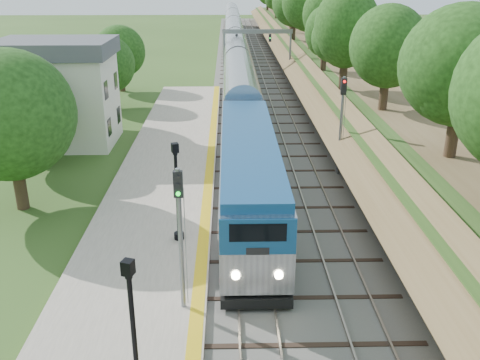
{
  "coord_description": "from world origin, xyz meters",
  "views": [
    {
      "loc": [
        -1.07,
        -10.72,
        12.78
      ],
      "look_at": [
        -0.5,
        14.6,
        2.8
      ],
      "focal_mm": 40.0,
      "sensor_mm": 36.0,
      "label": 1
    }
  ],
  "objects_px": {
    "lamppost_mid": "(134,341)",
    "signal_platform": "(180,225)",
    "lamppost_far": "(177,198)",
    "train": "(235,51)",
    "signal_farside": "(342,116)",
    "signal_gantry": "(257,41)",
    "station_building": "(59,92)"
  },
  "relations": [
    {
      "from": "lamppost_mid",
      "to": "signal_platform",
      "type": "bearing_deg",
      "value": 78.48
    },
    {
      "from": "lamppost_far",
      "to": "lamppost_mid",
      "type": "bearing_deg",
      "value": -91.86
    },
    {
      "from": "train",
      "to": "signal_platform",
      "type": "relative_size",
      "value": 20.44
    },
    {
      "from": "signal_farside",
      "to": "signal_gantry",
      "type": "bearing_deg",
      "value": 96.54
    },
    {
      "from": "lamppost_mid",
      "to": "lamppost_far",
      "type": "relative_size",
      "value": 0.99
    },
    {
      "from": "lamppost_mid",
      "to": "signal_platform",
      "type": "distance_m",
      "value": 5.18
    },
    {
      "from": "station_building",
      "to": "signal_platform",
      "type": "height_order",
      "value": "station_building"
    },
    {
      "from": "signal_gantry",
      "to": "train",
      "type": "height_order",
      "value": "signal_gantry"
    },
    {
      "from": "signal_gantry",
      "to": "signal_platform",
      "type": "height_order",
      "value": "signal_gantry"
    },
    {
      "from": "lamppost_mid",
      "to": "signal_farside",
      "type": "xyz_separation_m",
      "value": [
        10.1,
        20.21,
        1.5
      ]
    },
    {
      "from": "station_building",
      "to": "lamppost_far",
      "type": "height_order",
      "value": "station_building"
    },
    {
      "from": "lamppost_far",
      "to": "signal_farside",
      "type": "xyz_separation_m",
      "value": [
        9.75,
        9.6,
        1.48
      ]
    },
    {
      "from": "signal_gantry",
      "to": "train",
      "type": "bearing_deg",
      "value": 103.31
    },
    {
      "from": "signal_gantry",
      "to": "signal_farside",
      "type": "relative_size",
      "value": 1.3
    },
    {
      "from": "lamppost_far",
      "to": "signal_farside",
      "type": "distance_m",
      "value": 13.77
    },
    {
      "from": "lamppost_far",
      "to": "signal_gantry",
      "type": "bearing_deg",
      "value": 81.86
    },
    {
      "from": "train",
      "to": "station_building",
      "type": "bearing_deg",
      "value": -111.56
    },
    {
      "from": "signal_gantry",
      "to": "train",
      "type": "distance_m",
      "value": 11.04
    },
    {
      "from": "train",
      "to": "signal_farside",
      "type": "height_order",
      "value": "signal_farside"
    },
    {
      "from": "train",
      "to": "signal_farside",
      "type": "xyz_separation_m",
      "value": [
        6.2,
        -42.96,
        1.84
      ]
    },
    {
      "from": "station_building",
      "to": "signal_farside",
      "type": "height_order",
      "value": "station_building"
    },
    {
      "from": "lamppost_mid",
      "to": "signal_farside",
      "type": "distance_m",
      "value": 22.64
    },
    {
      "from": "lamppost_far",
      "to": "station_building",
      "type": "bearing_deg",
      "value": 121.37
    },
    {
      "from": "station_building",
      "to": "signal_gantry",
      "type": "height_order",
      "value": "station_building"
    },
    {
      "from": "station_building",
      "to": "lamppost_far",
      "type": "distance_m",
      "value": 20.12
    },
    {
      "from": "lamppost_mid",
      "to": "signal_platform",
      "type": "height_order",
      "value": "signal_platform"
    },
    {
      "from": "station_building",
      "to": "lamppost_far",
      "type": "bearing_deg",
      "value": -58.63
    },
    {
      "from": "signal_gantry",
      "to": "lamppost_mid",
      "type": "relative_size",
      "value": 1.71
    },
    {
      "from": "signal_platform",
      "to": "signal_farside",
      "type": "relative_size",
      "value": 0.9
    },
    {
      "from": "station_building",
      "to": "lamppost_mid",
      "type": "distance_m",
      "value": 29.56
    },
    {
      "from": "signal_gantry",
      "to": "lamppost_mid",
      "type": "bearing_deg",
      "value": -96.89
    },
    {
      "from": "lamppost_mid",
      "to": "signal_gantry",
      "type": "bearing_deg",
      "value": 83.11
    }
  ]
}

